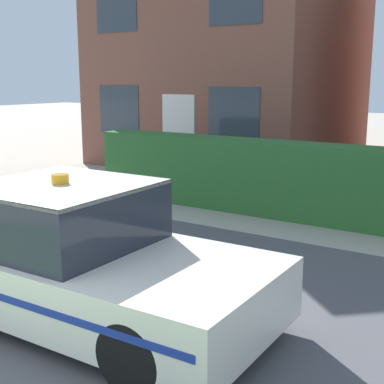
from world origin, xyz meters
The scene contains 4 objects.
road_strip centered at (0.00, 3.80, 0.01)m, with size 28.00×5.49×0.01m, color #4C4C51.
garden_hedge centered at (-0.13, 7.95, 0.69)m, with size 8.36×0.72×1.37m, color #2D662D.
police_car centered at (-0.23, 2.80, 0.66)m, with size 3.99×1.94×1.51m.
house_left centered at (-4.51, 13.52, 4.29)m, with size 6.95×6.53×8.40m.
Camera 1 is at (3.66, -0.98, 2.49)m, focal length 50.00 mm.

